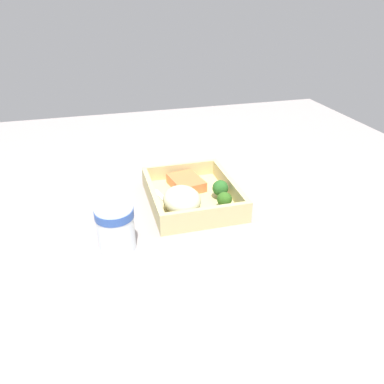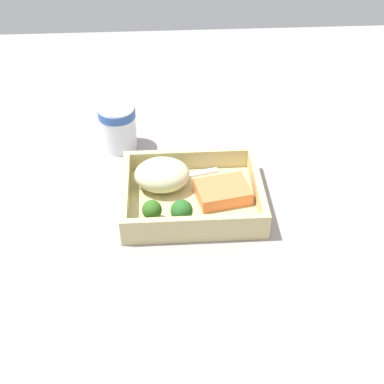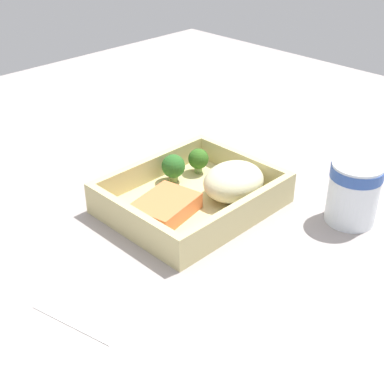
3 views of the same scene
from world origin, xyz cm
name	(u,v)px [view 3 (image 3 of 3)]	position (x,y,z in cm)	size (l,w,h in cm)	color
ground_plane	(192,212)	(0.00, 0.00, -1.00)	(160.00, 160.00, 2.00)	gray
takeout_tray	(192,204)	(0.00, 0.00, 0.60)	(25.14, 20.55, 1.20)	#C6B87E
tray_rim	(192,190)	(0.00, 0.00, 3.14)	(25.14, 20.55, 3.88)	#C6B87E
salmon_fillet	(164,206)	(-5.61, 0.30, 2.47)	(9.41, 7.14, 2.54)	orange
mashed_potatoes	(234,181)	(5.31, -3.81, 3.99)	(10.28, 8.55, 5.57)	beige
broccoli_floret_1	(198,159)	(7.22, 5.69, 3.67)	(3.46, 3.46, 4.31)	#749755
broccoli_floret_2	(173,167)	(2.17, 6.46, 3.87)	(3.86, 3.86, 4.72)	#79964F
fork	(235,206)	(3.24, -5.94, 1.42)	(15.73, 5.45, 0.44)	white
paper_cup	(354,190)	(14.06, -19.32, 5.29)	(7.54, 7.54, 9.47)	white
receipt_slip	(96,301)	(-23.61, -7.11, 0.12)	(9.47, 11.76, 0.24)	white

